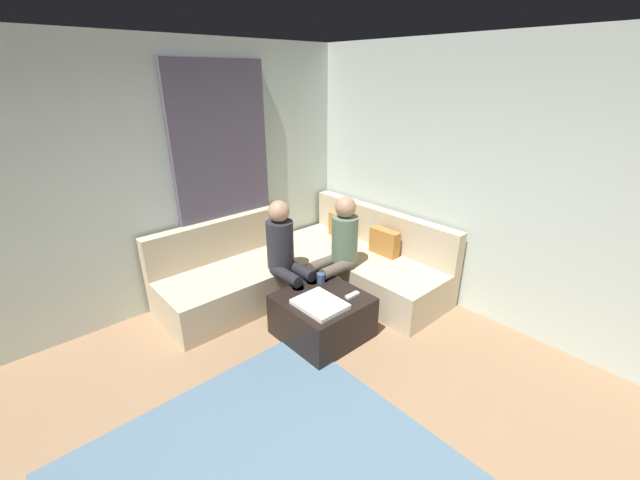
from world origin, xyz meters
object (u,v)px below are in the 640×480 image
ottoman (322,316)px  person_on_couch_side (286,254)px  sectional_couch (310,268)px  game_remote (352,295)px  person_on_couch_back (338,248)px  coffee_mug (321,278)px

ottoman → person_on_couch_side: size_ratio=0.63×
sectional_couch → person_on_couch_side: bearing=-71.6°
sectional_couch → game_remote: 0.96m
ottoman → game_remote: game_remote is taller
ottoman → person_on_couch_back: person_on_couch_back is taller
ottoman → person_on_couch_side: (-0.59, 0.03, 0.45)m
sectional_couch → person_on_couch_back: person_on_couch_back is taller
ottoman → coffee_mug: bearing=140.7°
coffee_mug → person_on_couch_back: bearing=108.4°
ottoman → person_on_couch_back: size_ratio=0.63×
game_remote → person_on_couch_back: 0.64m
person_on_couch_back → game_remote: bearing=149.2°
person_on_couch_side → game_remote: bearing=104.0°
sectional_couch → coffee_mug: size_ratio=26.84×
sectional_couch → game_remote: (0.91, -0.25, 0.15)m
sectional_couch → ottoman: sectional_couch is taller
ottoman → person_on_couch_back: 0.77m
game_remote → person_on_couch_side: 0.82m
person_on_couch_back → person_on_couch_side: same height
sectional_couch → ottoman: size_ratio=3.36×
ottoman → coffee_mug: size_ratio=8.00×
game_remote → person_on_couch_side: (-0.77, -0.19, 0.23)m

